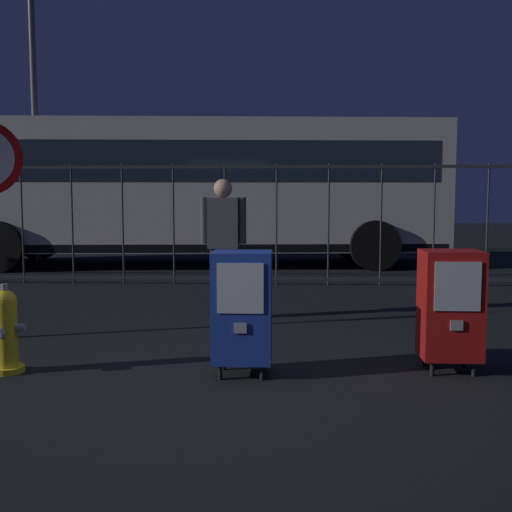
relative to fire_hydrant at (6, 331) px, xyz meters
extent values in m
plane|color=black|center=(1.74, -0.30, -0.35)|extent=(60.00, 60.00, 0.00)
cylinder|color=yellow|center=(0.00, 0.00, -0.33)|extent=(0.28, 0.28, 0.05)
cylinder|color=yellow|center=(0.00, 0.00, -0.03)|extent=(0.19, 0.19, 0.55)
sphere|color=yellow|center=(0.00, 0.00, 0.25)|extent=(0.19, 0.19, 0.19)
cylinder|color=gray|center=(0.00, 0.00, 0.37)|extent=(0.06, 0.06, 0.05)
cylinder|color=gray|center=(0.13, 0.00, 0.03)|extent=(0.07, 0.07, 0.07)
cylinder|color=black|center=(3.53, 0.07, -0.29)|extent=(0.04, 0.04, 0.12)
cylinder|color=black|center=(3.86, 0.07, -0.29)|extent=(0.04, 0.04, 0.12)
cylinder|color=black|center=(3.53, 0.35, -0.29)|extent=(0.04, 0.04, 0.12)
cylinder|color=black|center=(3.86, 0.35, -0.29)|extent=(0.04, 0.04, 0.12)
cube|color=#9E1411|center=(3.69, 0.21, 0.22)|extent=(0.48, 0.40, 0.90)
cube|color=#B2B7BF|center=(3.69, 0.00, 0.40)|extent=(0.36, 0.01, 0.40)
cube|color=gray|center=(3.69, 0.00, 0.08)|extent=(0.10, 0.02, 0.08)
cylinder|color=black|center=(1.80, -0.12, -0.29)|extent=(0.04, 0.04, 0.12)
cylinder|color=black|center=(2.14, -0.12, -0.29)|extent=(0.04, 0.04, 0.12)
cylinder|color=black|center=(1.80, 0.16, -0.29)|extent=(0.04, 0.04, 0.12)
cylinder|color=black|center=(2.14, 0.16, -0.29)|extent=(0.04, 0.04, 0.12)
cube|color=navy|center=(1.97, 0.02, 0.22)|extent=(0.48, 0.40, 0.90)
cube|color=#B2B7BF|center=(1.97, -0.19, 0.40)|extent=(0.36, 0.01, 0.40)
cube|color=gray|center=(1.97, -0.19, 0.08)|extent=(0.10, 0.02, 0.08)
cylinder|color=black|center=(1.49, 2.36, 0.07)|extent=(0.14, 0.14, 0.85)
cylinder|color=black|center=(1.67, 2.36, 0.07)|extent=(0.14, 0.14, 0.85)
cube|color=#3F3F47|center=(1.58, 2.36, 0.80)|extent=(0.36, 0.20, 0.60)
sphere|color=tan|center=(1.58, 2.36, 1.21)|extent=(0.22, 0.22, 0.22)
cylinder|color=#3F3F47|center=(1.35, 2.36, 0.83)|extent=(0.09, 0.09, 0.55)
cylinder|color=#3F3F47|center=(1.81, 2.36, 0.83)|extent=(0.09, 0.09, 0.55)
cube|color=#2D2D33|center=(1.74, 5.30, 1.60)|extent=(18.00, 0.04, 0.05)
cube|color=#2D2D33|center=(1.74, 5.30, -0.25)|extent=(18.00, 0.04, 0.05)
cylinder|color=#2D2D33|center=(-2.12, 5.30, 0.65)|extent=(0.03, 0.03, 2.00)
cylinder|color=#2D2D33|center=(-1.26, 5.30, 0.65)|extent=(0.03, 0.03, 2.00)
cylinder|color=#2D2D33|center=(-0.40, 5.30, 0.65)|extent=(0.03, 0.03, 2.00)
cylinder|color=#2D2D33|center=(0.45, 5.30, 0.65)|extent=(0.03, 0.03, 2.00)
cylinder|color=#2D2D33|center=(1.31, 5.30, 0.65)|extent=(0.03, 0.03, 2.00)
cylinder|color=#2D2D33|center=(2.17, 5.30, 0.65)|extent=(0.03, 0.03, 2.00)
cylinder|color=#2D2D33|center=(3.03, 5.30, 0.65)|extent=(0.03, 0.03, 2.00)
cylinder|color=#2D2D33|center=(3.88, 5.30, 0.65)|extent=(0.03, 0.03, 2.00)
cylinder|color=#2D2D33|center=(4.74, 5.30, 0.65)|extent=(0.03, 0.03, 2.00)
cylinder|color=#2D2D33|center=(5.60, 5.30, 0.65)|extent=(0.03, 0.03, 2.00)
cube|color=beige|center=(0.32, 8.30, 1.32)|extent=(10.67, 3.35, 2.65)
cube|color=#1E2838|center=(0.32, 8.30, 1.80)|extent=(10.04, 3.31, 0.80)
cube|color=black|center=(0.32, 8.30, 0.10)|extent=(10.46, 3.34, 0.16)
cylinder|color=black|center=(4.08, 7.35, 0.15)|extent=(1.02, 0.36, 1.00)
cylinder|color=black|center=(3.88, 9.84, 0.15)|extent=(1.02, 0.36, 1.00)
cylinder|color=black|center=(-3.45, 9.24, 0.15)|extent=(1.02, 0.36, 1.00)
cylinder|color=#4C4F54|center=(-3.31, 8.93, 3.63)|extent=(0.14, 0.14, 7.97)
camera|label=1|loc=(2.32, -4.97, 1.11)|focal=43.59mm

